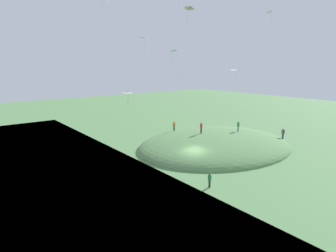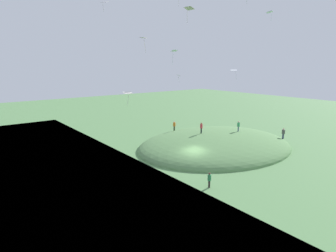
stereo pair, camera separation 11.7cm
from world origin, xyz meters
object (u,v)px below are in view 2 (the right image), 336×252
Objects in this scene: person_near_shore at (201,127)px; kite_7 at (174,52)px; person_with_child at (238,125)px; kite_3 at (143,38)px; person_on_hilltop at (209,178)px; kite_8 at (189,9)px; kite_0 at (128,93)px; kite_9 at (270,12)px; person_walking_path at (174,125)px; kite_1 at (234,71)px; kite_6 at (105,2)px; kite_10 at (179,76)px; person_watching_kites at (283,132)px.

person_near_shore is 0.75× the size of kite_7.
person_with_child is at bearing -39.00° from kite_7.
person_on_hilltop is at bearing -92.10° from kite_3.
kite_3 is 6.54m from kite_8.
kite_0 is at bearing 155.64° from kite_3.
kite_9 reaches higher than person_on_hilltop.
person_with_child is 19.05m from kite_8.
person_walking_path is at bearing -99.91° from person_near_shore.
person_on_hilltop is 0.96× the size of kite_0.
kite_9 is at bearing 115.85° from person_near_shore.
person_near_shore is at bearing 101.36° from person_on_hilltop.
person_on_hilltop is 0.97× the size of person_with_child.
kite_9 is (15.06, 4.47, 17.76)m from person_on_hilltop.
kite_9 is (16.55, -8.69, 10.22)m from kite_0.
person_on_hilltop is 1.23× the size of kite_1.
person_on_hilltop is at bearing -85.72° from kite_6.
kite_1 is at bearing 4.39° from person_with_child.
kite_8 reaches higher than kite_1.
kite_8 is at bearing 160.41° from kite_1.
kite_9 is at bearing -28.14° from kite_3.
person_on_hilltop is 18.81m from kite_3.
person_on_hilltop is 0.88× the size of kite_3.
kite_6 reaches higher than kite_0.
kite_8 is at bearing 14.41° from person_near_shore.
kite_3 reaches higher than kite_7.
kite_0 is at bearing -171.93° from kite_10.
kite_8 is (-2.97, -6.45, 4.67)m from kite_7.
kite_3 reaches higher than person_walking_path.
person_on_hilltop is 1.20× the size of kite_6.
kite_0 is (-1.49, 13.17, 7.53)m from person_on_hilltop.
kite_7 reaches higher than person_on_hilltop.
person_on_hilltop is 1.00× the size of person_walking_path.
person_watching_kites is at bearing -38.58° from kite_7.
person_walking_path is 1.20× the size of kite_6.
kite_7 is at bearing 110.33° from kite_1.
person_watching_kites is 14.08m from kite_1.
person_on_hilltop is 19.11m from kite_10.
person_walking_path is 21.63m from kite_9.
person_on_hilltop is at bearing 52.96° from person_walking_path.
person_on_hilltop is at bearing -163.45° from kite_9.
kite_3 reaches higher than person_on_hilltop.
kite_0 is at bearing -167.60° from kite_7.
kite_6 reaches higher than kite_7.
person_near_shore is 1.02× the size of person_with_child.
kite_6 is at bearing -45.76° from person_near_shore.
kite_6 reaches higher than kite_3.
kite_6 reaches higher than kite_1.
person_watching_kites is 1.31× the size of kite_6.
person_on_hilltop is 1.33× the size of kite_10.
kite_1 is at bearing -28.67° from kite_3.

